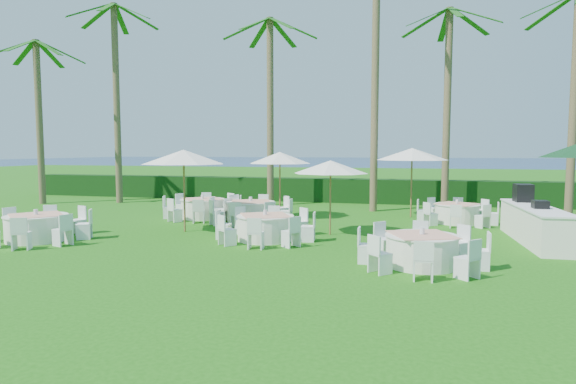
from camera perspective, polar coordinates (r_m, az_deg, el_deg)
name	(u,v)px	position (r m, az deg, el deg)	size (l,w,h in m)	color
ground	(247,247)	(13.36, -4.88, -6.49)	(120.00, 120.00, 0.00)	#1C5B0F
hedge	(324,190)	(24.81, 4.34, 0.23)	(34.00, 1.00, 1.20)	black
ocean	(393,161)	(114.46, 12.35, 3.55)	(260.00, 260.00, 0.00)	#071A4D
banquet_table_a	(36,227)	(15.95, -27.65, -3.69)	(3.01, 3.01, 0.93)	white
banquet_table_b	(265,227)	(14.24, -2.72, -4.16)	(2.97, 2.97, 0.90)	white
banquet_table_c	(422,249)	(11.49, 15.56, -6.58)	(2.90, 2.90, 0.89)	white
banquet_table_d	(203,208)	(19.10, -10.08, -1.86)	(2.98, 2.98, 0.92)	white
banquet_table_e	(251,211)	(17.74, -4.44, -2.29)	(3.10, 3.10, 0.94)	white
banquet_table_f	(457,213)	(18.57, 19.37, -2.35)	(2.82, 2.82, 0.86)	white
umbrella_a	(184,157)	(15.88, -12.27, 4.08)	(2.72, 2.72, 2.67)	brown
umbrella_b	(331,167)	(15.00, 5.07, 2.97)	(2.33, 2.33, 2.34)	brown
umbrella_c	(280,158)	(18.73, -0.97, 4.07)	(2.45, 2.45, 2.58)	brown
umbrella_d	(412,154)	(19.55, 14.49, 4.36)	(2.74, 2.74, 2.73)	brown
buffet_table	(534,223)	(15.60, 27.15, -3.29)	(1.15, 4.52, 1.59)	white
palm_a	(116,95)	(25.83, -19.67, 10.78)	(4.36, 4.27, 9.84)	brown
palm_b	(270,103)	(23.06, -2.12, 10.48)	(4.36, 4.27, 8.81)	brown
palm_c	(376,56)	(21.50, 10.33, 15.62)	(4.19, 4.39, 12.32)	brown
palm_d	(447,99)	(22.79, 18.36, 10.37)	(4.16, 4.40, 8.87)	brown
palm_e	(574,95)	(22.27, 30.82, 9.89)	(4.33, 4.31, 8.74)	brown
palm_f	(39,114)	(26.74, -27.42, 8.25)	(4.19, 4.39, 7.98)	brown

